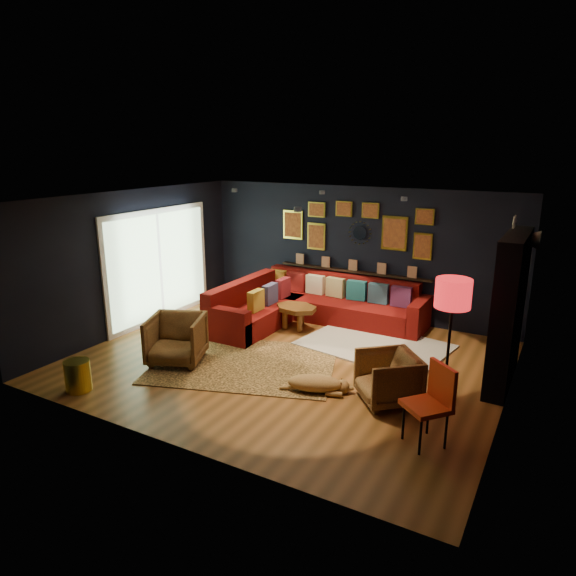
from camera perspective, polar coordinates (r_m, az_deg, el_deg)
The scene contains 20 objects.
floor at distance 8.37m, azimuth -0.04°, elevation -8.10°, with size 6.50×6.50×0.00m, color #985A2A.
room_walls at distance 7.87m, azimuth -0.04°, elevation 2.59°, with size 6.50×6.50×6.50m.
sectional at distance 10.02m, azimuth 1.97°, elevation -2.08°, with size 3.41×2.69×0.86m.
ledge at distance 10.38m, azimuth 7.23°, elevation 1.85°, with size 3.20×0.12×0.04m, color black.
gallery_wall at distance 10.24m, azimuth 7.41°, elevation 6.73°, with size 3.15×0.04×1.02m.
sunburst_mirror at distance 10.22m, azimuth 7.99°, elevation 6.08°, with size 0.47×0.16×0.47m.
fireplace at distance 7.96m, azimuth 23.19°, elevation -2.81°, with size 0.31×1.60×2.20m.
deer_head at distance 8.21m, azimuth 24.69°, elevation 4.97°, with size 0.50×0.28×0.45m.
sliding_door at distance 10.33m, azimuth -14.11°, elevation 2.47°, with size 0.06×2.80×2.20m.
ceiling_spots at distance 8.41m, azimuth 2.67°, elevation 10.10°, with size 3.30×2.50×0.06m.
shag_rug at distance 9.08m, azimuth 9.58°, elevation -6.26°, with size 2.36×1.71×0.03m, color beige.
leopard_rug at distance 8.29m, azimuth -4.87°, elevation -8.35°, with size 2.83×2.02×0.02m, color tan.
coffee_table at distance 9.65m, azimuth 0.91°, elevation -2.50°, with size 0.91×0.72×0.42m.
pouf at distance 9.65m, azimuth -3.83°, elevation -3.62°, with size 0.49×0.49×0.32m, color maroon.
armchair_left at distance 8.37m, azimuth -12.33°, elevation -5.35°, with size 0.83×0.77×0.85m, color #BA793A.
armchair_right at distance 7.10m, azimuth 11.08°, elevation -9.56°, with size 0.74×0.69×0.76m, color #BA793A.
gold_stool at distance 7.93m, azimuth -22.33°, elevation -8.99°, with size 0.36×0.36×0.45m, color gold.
orange_chair at distance 6.23m, azimuth 15.78°, elevation -11.67°, with size 0.65×0.65×0.97m.
floor_lamp at distance 7.02m, azimuth 17.84°, elevation -1.13°, with size 0.47×0.47×1.70m.
dog at distance 7.32m, azimuth 3.01°, elevation -10.19°, with size 1.05×0.52×0.33m, color tan, non-canonical shape.
Camera 1 is at (3.76, -6.68, 3.37)m, focal length 32.00 mm.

